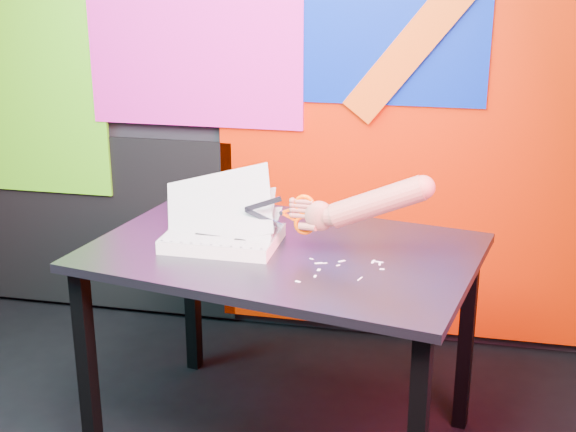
# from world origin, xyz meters

# --- Properties ---
(room) EXTENTS (3.01, 3.01, 2.71)m
(room) POSITION_xyz_m (0.00, 0.00, 1.35)
(room) COLOR black
(room) RESTS_ON ground
(backdrop) EXTENTS (2.88, 0.05, 2.08)m
(backdrop) POSITION_xyz_m (0.06, 1.46, 0.96)
(backdrop) COLOR red
(backdrop) RESTS_ON ground
(work_table) EXTENTS (1.38, 1.05, 0.75)m
(work_table) POSITION_xyz_m (0.33, 0.58, 0.66)
(work_table) COLOR black
(work_table) RESTS_ON ground
(printout_stack) EXTENTS (0.41, 0.28, 0.28)m
(printout_stack) POSITION_xyz_m (0.12, 0.57, 0.78)
(printout_stack) COLOR silver
(printout_stack) RESTS_ON work_table
(scissors) EXTENTS (0.24, 0.03, 0.14)m
(scissors) POSITION_xyz_m (0.39, 0.55, 0.88)
(scissors) COLOR #A6AEBE
(scissors) RESTS_ON printout_stack
(hand_forearm) EXTENTS (0.45, 0.10, 0.21)m
(hand_forearm) POSITION_xyz_m (0.61, 0.53, 0.94)
(hand_forearm) COLOR #AF584A
(hand_forearm) RESTS_ON work_table
(paper_clippings) EXTENTS (0.25, 0.23, 0.00)m
(paper_clippings) POSITION_xyz_m (0.55, 0.46, 0.75)
(paper_clippings) COLOR white
(paper_clippings) RESTS_ON work_table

